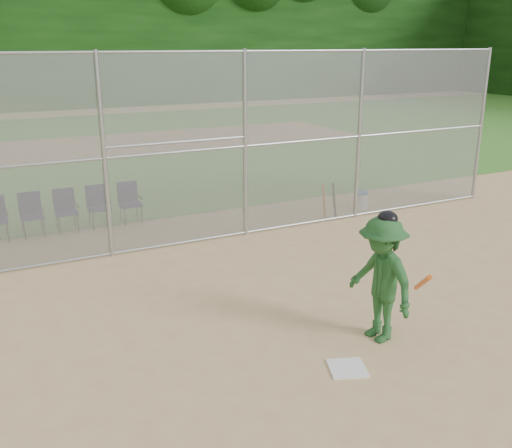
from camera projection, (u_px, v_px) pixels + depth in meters
name	position (u px, v px, depth m)	size (l,w,h in m)	color
ground	(335.00, 345.00, 8.13)	(100.00, 100.00, 0.00)	tan
grass_strip	(86.00, 147.00, 23.44)	(100.00, 100.00, 0.00)	#337021
dirt_patch_far	(86.00, 147.00, 23.44)	(24.00, 24.00, 0.00)	tan
backstop_fence	(201.00, 147.00, 11.76)	(16.09, 0.09, 4.00)	gray
treeline	(65.00, 7.00, 23.47)	(81.00, 60.00, 11.00)	black
home_plate	(347.00, 368.00, 7.53)	(0.48, 0.48, 0.02)	silver
batter_at_plate	(381.00, 279.00, 8.05)	(0.99, 1.35, 1.93)	#205224
water_cooler	(361.00, 200.00, 14.74)	(0.36, 0.36, 0.45)	white
spare_bats	(329.00, 201.00, 13.92)	(0.36, 0.24, 0.85)	#D84C14
chair_3	(32.00, 215.00, 12.56)	(0.54, 0.52, 0.96)	#0F1037
chair_4	(66.00, 211.00, 12.88)	(0.54, 0.52, 0.96)	#0F1037
chair_5	(99.00, 207.00, 13.20)	(0.54, 0.52, 0.96)	#0F1037
chair_6	(130.00, 203.00, 13.51)	(0.54, 0.52, 0.96)	#0F1037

